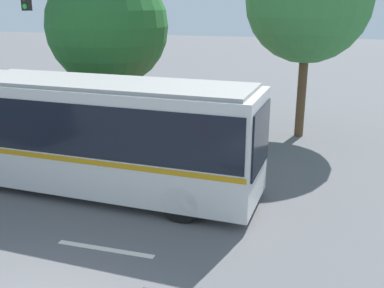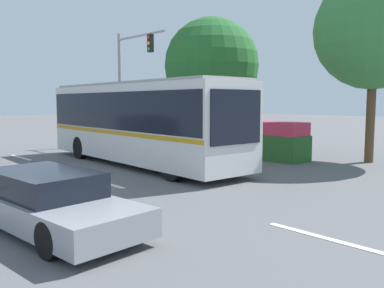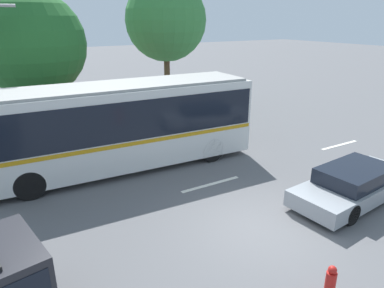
{
  "view_description": "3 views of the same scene",
  "coord_description": "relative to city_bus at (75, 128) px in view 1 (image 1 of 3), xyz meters",
  "views": [
    {
      "loc": [
        4.82,
        -5.15,
        5.44
      ],
      "look_at": [
        1.69,
        5.57,
        1.9
      ],
      "focal_mm": 41.92,
      "sensor_mm": 36.0,
      "label": 1
    },
    {
      "loc": [
        11.78,
        -3.56,
        2.56
      ],
      "look_at": [
        1.57,
        5.76,
        1.15
      ],
      "focal_mm": 38.42,
      "sensor_mm": 36.0,
      "label": 2
    },
    {
      "loc": [
        -5.99,
        -6.33,
        5.64
      ],
      "look_at": [
        -0.24,
        3.38,
        1.55
      ],
      "focal_mm": 32.54,
      "sensor_mm": 36.0,
      "label": 3
    }
  ],
  "objects": [
    {
      "name": "lane_stripe_mid",
      "position": [
        2.43,
        -3.11,
        -1.89
      ],
      "size": [
        2.4,
        0.16,
        0.01
      ],
      "primitive_type": "cube",
      "color": "silver",
      "rests_on": "ground"
    },
    {
      "name": "street_tree_left",
      "position": [
        -1.75,
        5.95,
        2.59
      ],
      "size": [
        5.01,
        5.01,
        7.0
      ],
      "color": "brown",
      "rests_on": "ground"
    },
    {
      "name": "city_bus",
      "position": [
        0.0,
        0.0,
        0.0
      ],
      "size": [
        11.2,
        3.06,
        3.34
      ],
      "rotation": [
        0.0,
        0.0,
        -0.05
      ],
      "color": "silver",
      "rests_on": "ground"
    },
    {
      "name": "flowering_hedge",
      "position": [
        0.99,
        5.31,
        -1.07
      ],
      "size": [
        6.71,
        1.42,
        1.69
      ],
      "color": "#286028",
      "rests_on": "ground"
    },
    {
      "name": "street_tree_centre",
      "position": [
        6.13,
        7.59,
        3.63
      ],
      "size": [
        4.92,
        4.92,
        8.0
      ],
      "color": "brown",
      "rests_on": "ground"
    }
  ]
}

